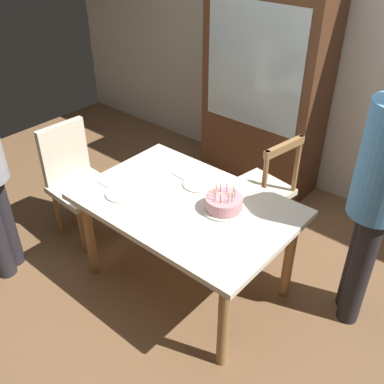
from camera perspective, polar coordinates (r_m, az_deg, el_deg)
ground at (r=3.36m, az=-0.66°, el=-11.52°), size 6.40×6.40×0.00m
back_wall at (r=4.09m, az=17.29°, el=16.96°), size 6.40×0.10×2.60m
dining_table at (r=2.94m, az=-0.74°, el=-2.79°), size 1.41×0.94×0.73m
birthday_cake at (r=2.80m, az=4.12°, el=-1.50°), size 0.28×0.28×0.16m
plate_near_celebrant at (r=2.99m, az=-9.03°, el=-0.18°), size 0.22×0.22×0.01m
plate_far_side at (r=3.05m, az=0.86°, el=1.04°), size 0.22×0.22×0.01m
fork_near_celebrant at (r=3.10m, az=-11.08°, el=0.81°), size 0.18×0.02×0.01m
fork_far_side at (r=3.14m, az=-1.55°, el=1.93°), size 0.18×0.04×0.01m
chair_spindle_back at (r=3.52m, az=8.89°, el=0.12°), size 0.51×0.51×0.95m
chair_upholstered at (r=3.65m, az=-14.81°, el=1.98°), size 0.47×0.46×0.95m
person_guest at (r=2.74m, az=23.02°, el=0.04°), size 0.32×0.32×1.73m
china_cabinet at (r=4.13m, az=9.37°, el=13.04°), size 1.10×0.45×1.90m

